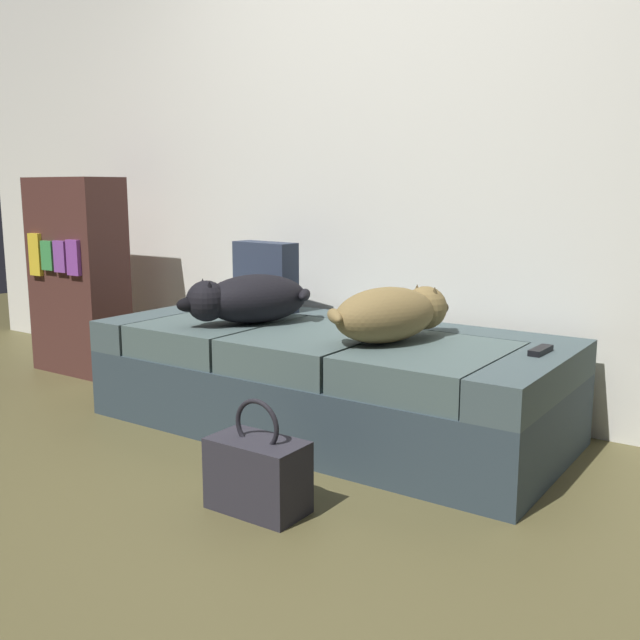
# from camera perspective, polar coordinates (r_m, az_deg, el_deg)

# --- Properties ---
(ground_plane) EXTENTS (10.00, 10.00, 0.00)m
(ground_plane) POSITION_cam_1_polar(r_m,az_deg,el_deg) (2.48, -13.92, -14.77)
(ground_plane) COLOR brown
(back_wall) EXTENTS (6.40, 0.10, 2.80)m
(back_wall) POSITION_cam_1_polar(r_m,az_deg,el_deg) (3.57, 5.92, 16.05)
(back_wall) COLOR silver
(back_wall) RESTS_ON ground
(couch) EXTENTS (2.03, 0.89, 0.44)m
(couch) POSITION_cam_1_polar(r_m,az_deg,el_deg) (3.17, 0.52, -4.70)
(couch) COLOR #2F3D46
(couch) RESTS_ON ground
(dog_dark) EXTENTS (0.47, 0.61, 0.22)m
(dog_dark) POSITION_cam_1_polar(r_m,az_deg,el_deg) (3.26, -5.72, 1.65)
(dog_dark) COLOR black
(dog_dark) RESTS_ON couch
(dog_tan) EXTENTS (0.40, 0.63, 0.22)m
(dog_tan) POSITION_cam_1_polar(r_m,az_deg,el_deg) (2.89, 5.72, 0.52)
(dog_tan) COLOR olive
(dog_tan) RESTS_ON couch
(tv_remote) EXTENTS (0.05, 0.15, 0.02)m
(tv_remote) POSITION_cam_1_polar(r_m,az_deg,el_deg) (2.79, 16.95, -2.30)
(tv_remote) COLOR black
(tv_remote) RESTS_ON couch
(throw_pillow) EXTENTS (0.35, 0.15, 0.34)m
(throw_pillow) POSITION_cam_1_polar(r_m,az_deg,el_deg) (3.60, -4.32, 3.43)
(throw_pillow) COLOR #2C3649
(throw_pillow) RESTS_ON couch
(handbag) EXTENTS (0.32, 0.18, 0.38)m
(handbag) POSITION_cam_1_polar(r_m,az_deg,el_deg) (2.42, -4.92, -11.93)
(handbag) COLOR #2A2831
(handbag) RESTS_ON ground
(bookshelf) EXTENTS (0.56, 0.30, 1.10)m
(bookshelf) POSITION_cam_1_polar(r_m,az_deg,el_deg) (4.34, -18.46, 3.32)
(bookshelf) COLOR #4B2A25
(bookshelf) RESTS_ON ground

